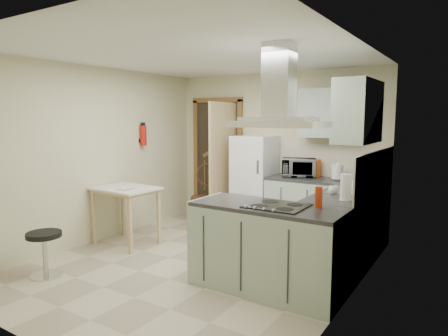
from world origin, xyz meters
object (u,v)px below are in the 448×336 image
Objects in this scene: fridge at (255,183)px; extractor_hood at (278,124)px; drop_leaf_table at (126,216)px; microwave at (299,168)px; bentwood_chair at (203,197)px; stool at (45,254)px; peninsula at (267,248)px.

extractor_hood reaches higher than fridge.
microwave reaches higher than drop_leaf_table.
bentwood_chair is 1.81× the size of stool.
extractor_hood reaches higher than peninsula.
peninsula is at bearing -98.62° from microwave.
stool is (0.10, -1.33, -0.15)m from drop_leaf_table.
peninsula is at bearing 180.00° from extractor_hood.
extractor_hood is at bearing 23.56° from stool.
microwave is (0.72, 0.05, 0.29)m from fridge.
extractor_hood is 1.04× the size of drop_leaf_table.
fridge is 0.92m from bentwood_chair.
peninsula is 3.02× the size of stool.
microwave reaches higher than peninsula.
fridge is 0.78m from microwave.
peninsula is at bearing 24.48° from stool.
fridge is at bearing 121.74° from peninsula.
peninsula is 1.78× the size of drop_leaf_table.
peninsula is at bearing -58.26° from fridge.
drop_leaf_table is 1.47m from bentwood_chair.
extractor_hood is (0.10, 0.00, 1.27)m from peninsula.
extractor_hood is at bearing 0.00° from peninsula.
fridge is 1.67× the size of extractor_hood.
fridge is at bearing 57.98° from drop_leaf_table.
fridge reaches higher than microwave.
extractor_hood is 1.75× the size of stool.
microwave is at bearing 45.11° from drop_leaf_table.
stool is at bearing -156.44° from extractor_hood.
microwave is at bearing 60.00° from stool.
drop_leaf_table is at bearing 172.93° from peninsula.
drop_leaf_table is at bearing 173.22° from extractor_hood.
fridge is 1.62× the size of bentwood_chair.
extractor_hood is 1.82× the size of microwave.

